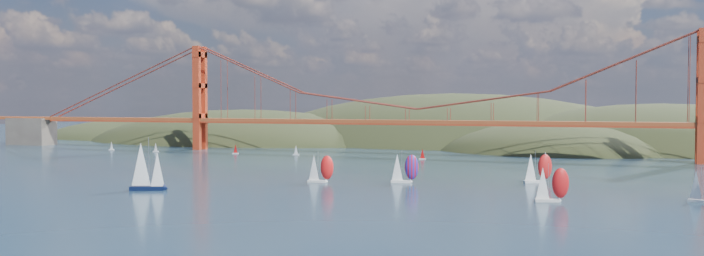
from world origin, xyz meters
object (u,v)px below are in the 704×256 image
Objects in this scene: racer_0 at (320,168)px; racer_2 at (704,186)px; racer_3 at (537,168)px; racer_rwb at (404,168)px; sloop_navy at (146,167)px; racer_1 at (551,184)px.

racer_2 is (106.06, -5.94, -0.41)m from racer_0.
racer_3 reaches higher than racer_rwb.
racer_0 is (38.41, 35.10, -2.07)m from sloop_navy.
racer_0 is 26.04m from racer_rwb.
racer_2 is (144.47, 29.16, -2.48)m from sloop_navy.
sloop_navy reaches higher than racer_2.
racer_2 is at bearing 1.11° from racer_1.
sloop_navy is 1.51× the size of racer_rwb.
racer_rwb is at bearing 132.46° from racer_1.
sloop_navy is 52.08m from racer_0.
sloop_navy is 1.71× the size of racer_2.
racer_0 reaches higher than racer_2.
racer_1 is (70.71, -17.95, 0.03)m from racer_0.
racer_1 is 41.85m from racer_3.
racer_1 is at bearing -13.90° from sloop_navy.
sloop_navy is at bearing -141.13° from racer_0.
sloop_navy is 110.49m from racer_1.
racer_3 is 1.02× the size of racer_rwb.
sloop_navy is at bearing 171.29° from racer_1.
racer_0 is 72.95m from racer_1.
racer_0 is at bearing 173.96° from racer_3.
racer_1 is at bearing -133.70° from racer_2.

